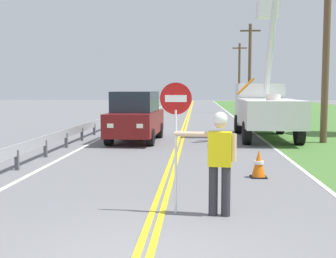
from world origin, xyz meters
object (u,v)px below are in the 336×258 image
Objects in this scene: flagger_worker at (219,157)px; utility_pole_mid at (250,67)px; utility_pole_near at (327,34)px; stop_sign_paddle at (176,118)px; oncoming_suv_nearest at (136,116)px; traffic_cone_lead at (259,164)px; utility_bucket_truck at (264,106)px; utility_pole_far at (239,73)px.

utility_pole_mid is (4.31, 32.62, 3.11)m from flagger_worker.
utility_pole_near reaches higher than utility_pole_mid.
stop_sign_paddle is 32.99m from utility_pole_mid.
oncoming_suv_nearest is 0.55× the size of utility_pole_near.
flagger_worker is 0.39× the size of oncoming_suv_nearest.
oncoming_suv_nearest is at bearing 119.28° from traffic_cone_lead.
utility_pole_near reaches higher than traffic_cone_lead.
utility_bucket_truck is 36.45m from utility_pole_far.
oncoming_suv_nearest is at bearing -108.38° from utility_pole_mid.
oncoming_suv_nearest is 0.59× the size of utility_pole_far.
utility_bucket_truck is 0.81× the size of utility_pole_near.
flagger_worker is at bearing -114.04° from utility_pole_near.
utility_pole_mid reaches higher than traffic_cone_lead.
utility_pole_far is at bearing 87.86° from utility_pole_mid.
utility_bucket_truck is at bearing -94.72° from utility_pole_mid.
utility_pole_near is (2.15, -1.77, 2.95)m from utility_bucket_truck.
stop_sign_paddle is 12.31m from utility_pole_near.
utility_pole_mid is at bearing 83.84° from traffic_cone_lead.
utility_pole_far reaches higher than traffic_cone_lead.
stop_sign_paddle is (-0.76, 0.11, 0.66)m from flagger_worker.
utility_pole_far is 11.24× the size of traffic_cone_lead.
traffic_cone_lead is (4.11, -7.34, -0.72)m from oncoming_suv_nearest.
utility_pole_far reaches higher than utility_bucket_truck.
utility_pole_mid reaches higher than oncoming_suv_nearest.
utility_pole_far reaches higher than flagger_worker.
traffic_cone_lead is (-3.64, -7.36, -4.05)m from utility_pole_near.
utility_pole_far is at bearing 86.43° from utility_bucket_truck.
stop_sign_paddle is 3.33× the size of traffic_cone_lead.
utility_pole_near is 1.07× the size of utility_pole_far.
utility_bucket_truck is 20.33m from utility_pole_mid.
utility_bucket_truck reaches higher than traffic_cone_lead.
utility_bucket_truck is (3.41, 12.43, -0.27)m from stop_sign_paddle.
utility_pole_far is 45.72m from traffic_cone_lead.
traffic_cone_lead is at bearing -96.16° from utility_pole_mid.
utility_bucket_truck is at bearing 17.69° from oncoming_suv_nearest.
traffic_cone_lead is (-1.49, -9.13, -1.10)m from utility_bucket_truck.
stop_sign_paddle is at bearing 172.05° from flagger_worker.
utility_bucket_truck is at bearing 80.71° from traffic_cone_lead.
flagger_worker is at bearing -74.62° from oncoming_suv_nearest.
utility_bucket_truck is at bearing 78.05° from flagger_worker.
flagger_worker is 3.67m from traffic_cone_lead.
utility_pole_far reaches higher than oncoming_suv_nearest.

